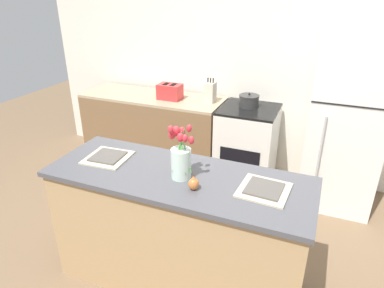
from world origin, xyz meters
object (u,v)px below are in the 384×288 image
(refrigerator, at_px, (347,118))
(flower_vase, at_px, (181,158))
(knife_block, at_px, (210,92))
(plate_setting_left, at_px, (108,157))
(plate_setting_right, at_px, (264,189))
(pear_figurine, at_px, (194,183))
(stove_range, at_px, (247,147))
(cooking_pot, at_px, (249,101))
(toaster, at_px, (170,92))

(refrigerator, distance_m, flower_vase, 1.92)
(flower_vase, relative_size, knife_block, 1.41)
(plate_setting_left, bearing_deg, plate_setting_right, 0.00)
(plate_setting_left, distance_m, knife_block, 1.63)
(refrigerator, xyz_separation_m, plate_setting_right, (-0.48, -1.58, 0.01))
(pear_figurine, xyz_separation_m, plate_setting_right, (0.41, 0.15, -0.03))
(refrigerator, bearing_deg, pear_figurine, -117.17)
(flower_vase, distance_m, pear_figurine, 0.19)
(stove_range, relative_size, knife_block, 3.34)
(pear_figurine, bearing_deg, cooking_pot, 92.77)
(plate_setting_right, relative_size, cooking_pot, 1.49)
(plate_setting_right, relative_size, knife_block, 1.17)
(plate_setting_right, xyz_separation_m, cooking_pot, (-0.49, 1.62, 0.03))
(refrigerator, height_order, knife_block, refrigerator)
(pear_figurine, relative_size, plate_setting_left, 0.35)
(flower_vase, bearing_deg, refrigerator, 57.89)
(flower_vase, distance_m, toaster, 1.80)
(flower_vase, relative_size, pear_figurine, 3.48)
(toaster, distance_m, knife_block, 0.47)
(toaster, bearing_deg, refrigerator, 0.87)
(refrigerator, height_order, pear_figurine, refrigerator)
(refrigerator, relative_size, knife_block, 6.84)
(plate_setting_left, bearing_deg, knife_block, 82.30)
(toaster, bearing_deg, cooking_pot, 4.49)
(cooking_pot, bearing_deg, stove_range, -63.81)
(stove_range, bearing_deg, knife_block, 175.06)
(cooking_pot, bearing_deg, toaster, -175.51)
(refrigerator, relative_size, plate_setting_right, 5.85)
(pear_figurine, height_order, plate_setting_right, pear_figurine)
(stove_range, height_order, pear_figurine, pear_figurine)
(cooking_pot, bearing_deg, plate_setting_right, -73.04)
(stove_range, distance_m, flower_vase, 1.73)
(refrigerator, bearing_deg, plate_setting_right, -106.85)
(cooking_pot, bearing_deg, refrigerator, -2.46)
(flower_vase, distance_m, knife_block, 1.70)
(toaster, bearing_deg, plate_setting_left, -81.13)
(flower_vase, height_order, knife_block, flower_vase)
(stove_range, distance_m, cooking_pot, 0.52)
(pear_figurine, bearing_deg, toaster, 119.99)
(flower_vase, bearing_deg, cooking_pot, 88.42)
(plate_setting_left, bearing_deg, cooking_pot, 68.06)
(pear_figurine, relative_size, plate_setting_right, 0.35)
(pear_figurine, distance_m, toaster, 1.96)
(flower_vase, relative_size, cooking_pot, 1.79)
(flower_vase, bearing_deg, pear_figurine, -38.47)
(stove_range, distance_m, plate_setting_left, 1.78)
(stove_range, distance_m, pear_figurine, 1.80)
(refrigerator, height_order, plate_setting_right, refrigerator)
(toaster, distance_m, cooking_pot, 0.90)
(plate_setting_left, xyz_separation_m, plate_setting_right, (1.14, 0.00, 0.00))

